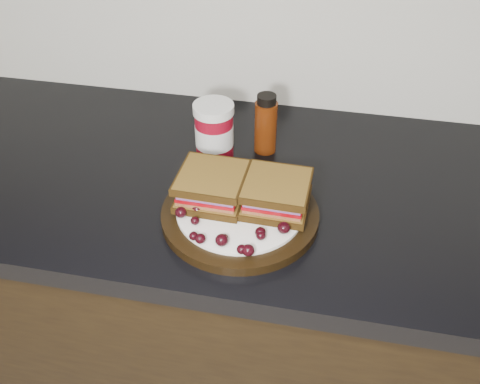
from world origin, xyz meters
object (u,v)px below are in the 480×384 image
object	(u,v)px
oil_bottle	(266,124)
plate	(240,214)
sandwich_left	(212,186)
condiment_jar	(214,131)

from	to	relation	value
oil_bottle	plate	bearing A→B (deg)	-92.27
sandwich_left	condiment_jar	size ratio (longest dim) A/B	0.99
sandwich_left	oil_bottle	size ratio (longest dim) A/B	0.92
plate	condiment_jar	bearing A→B (deg)	116.28
plate	oil_bottle	world-z (taller)	oil_bottle
plate	oil_bottle	size ratio (longest dim) A/B	2.18
condiment_jar	oil_bottle	distance (m)	0.11
sandwich_left	oil_bottle	world-z (taller)	oil_bottle
plate	condiment_jar	world-z (taller)	condiment_jar
plate	sandwich_left	bearing A→B (deg)	162.40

